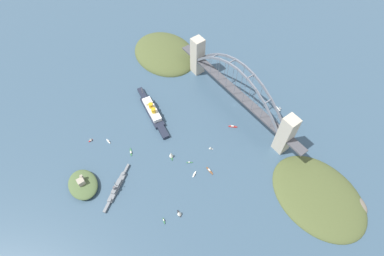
% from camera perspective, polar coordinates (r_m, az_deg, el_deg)
% --- Properties ---
extents(ground_plane, '(1400.00, 1400.00, 0.00)m').
position_cam_1_polar(ground_plane, '(445.43, 8.27, 4.39)').
color(ground_plane, '#385166').
extents(harbor_arch_bridge, '(250.11, 16.76, 77.84)m').
position_cam_1_polar(harbor_arch_bridge, '(421.13, 8.79, 7.23)').
color(harbor_arch_bridge, '#BCB29E').
rests_on(harbor_arch_bridge, ground).
extents(headland_west_shore, '(122.78, 95.06, 17.80)m').
position_cam_1_polar(headland_west_shore, '(397.50, 23.66, -12.16)').
color(headland_west_shore, '#4C562D').
rests_on(headland_west_shore, ground).
extents(headland_east_shore, '(123.67, 96.94, 28.38)m').
position_cam_1_polar(headland_east_shore, '(524.70, -5.07, 14.20)').
color(headland_east_shore, '#4C562D').
rests_on(headland_east_shore, ground).
extents(ocean_liner, '(102.78, 25.89, 18.19)m').
position_cam_1_polar(ocean_liner, '(431.38, -7.78, 3.34)').
color(ocean_liner, '#1E2333').
rests_on(ocean_liner, ground).
extents(naval_cruiser, '(41.05, 56.54, 16.31)m').
position_cam_1_polar(naval_cruiser, '(379.01, -14.50, -11.16)').
color(naval_cruiser, slate).
rests_on(naval_cruiser, ground).
extents(fort_island_mid_harbor, '(44.16, 34.15, 17.31)m').
position_cam_1_polar(fort_island_mid_harbor, '(390.49, -20.53, -10.27)').
color(fort_island_mid_harbor, '#4C6038').
rests_on(fort_island_mid_harbor, ground).
extents(seaplane_taxiing_near_bridge, '(10.06, 7.82, 4.94)m').
position_cam_1_polar(seaplane_taxiing_near_bridge, '(452.32, 16.48, 3.58)').
color(seaplane_taxiing_near_bridge, '#B7B7B2').
rests_on(seaplane_taxiing_near_bridge, ground).
extents(small_boat_0, '(12.69, 2.50, 2.06)m').
position_cam_1_polar(small_boat_0, '(380.09, 3.45, -8.30)').
color(small_boat_0, brown).
rests_on(small_boat_0, ground).
extents(small_boat_1, '(3.89, 6.29, 6.21)m').
position_cam_1_polar(small_boat_1, '(424.50, -19.21, -2.11)').
color(small_boat_1, '#B2231E').
rests_on(small_boat_1, ground).
extents(small_boat_2, '(9.92, 7.47, 10.85)m').
position_cam_1_polar(small_boat_2, '(386.77, -4.09, -5.22)').
color(small_boat_2, '#2D6B3D').
rests_on(small_boat_2, ground).
extents(small_boat_3, '(7.46, 2.83, 2.55)m').
position_cam_1_polar(small_boat_3, '(356.12, -5.52, -17.57)').
color(small_boat_3, '#2D6B3D').
rests_on(small_boat_3, ground).
extents(small_boat_4, '(5.47, 8.64, 2.43)m').
position_cam_1_polar(small_boat_4, '(376.94, 0.44, -9.04)').
color(small_boat_4, silver).
rests_on(small_boat_4, ground).
extents(small_boat_5, '(8.82, 2.48, 2.56)m').
position_cam_1_polar(small_boat_5, '(417.70, -16.00, -2.53)').
color(small_boat_5, silver).
rests_on(small_boat_5, ground).
extents(small_boat_6, '(11.86, 6.17, 2.00)m').
position_cam_1_polar(small_boat_6, '(401.32, -11.86, -4.63)').
color(small_boat_6, '#2D6B3D').
rests_on(small_boat_6, ground).
extents(small_boat_7, '(9.55, 9.78, 2.57)m').
position_cam_1_polar(small_boat_7, '(419.74, 7.95, 0.29)').
color(small_boat_7, '#B2231E').
rests_on(small_boat_7, ground).
extents(small_boat_8, '(5.56, 7.28, 1.95)m').
position_cam_1_polar(small_boat_8, '(385.14, -0.51, -6.73)').
color(small_boat_8, '#2D6B3D').
rests_on(small_boat_8, ground).
extents(small_boat_9, '(9.13, 5.84, 8.52)m').
position_cam_1_polar(small_boat_9, '(354.48, -2.49, -16.30)').
color(small_boat_9, black).
rests_on(small_boat_9, ground).
extents(small_boat_10, '(5.34, 5.11, 6.50)m').
position_cam_1_polar(small_boat_10, '(394.42, 3.65, -3.86)').
color(small_boat_10, silver).
rests_on(small_boat_10, ground).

